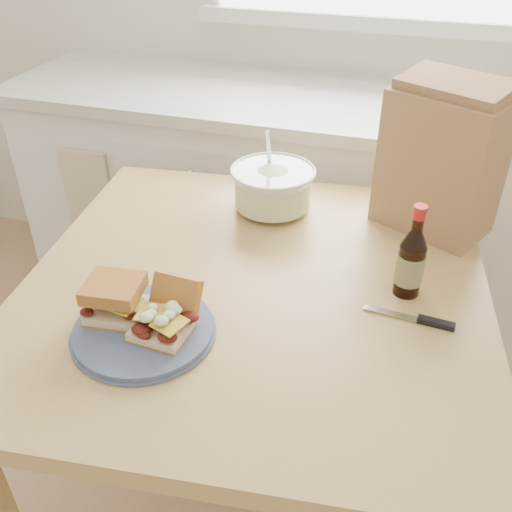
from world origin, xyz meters
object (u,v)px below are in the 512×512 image
(beer_bottle, at_px, (411,262))
(paper_bag, at_px, (441,163))
(plate, at_px, (144,330))
(dining_table, at_px, (255,324))
(coleslaw_bowl, at_px, (273,190))

(beer_bottle, xyz_separation_m, paper_bag, (0.03, 0.30, 0.09))
(plate, xyz_separation_m, paper_bag, (0.50, 0.58, 0.16))
(plate, bearing_deg, dining_table, 55.39)
(dining_table, bearing_deg, plate, -131.28)
(dining_table, distance_m, beer_bottle, 0.38)
(plate, bearing_deg, coleslaw_bowl, 79.28)
(dining_table, relative_size, paper_bag, 3.29)
(plate, distance_m, beer_bottle, 0.55)
(plate, height_order, coleslaw_bowl, coleslaw_bowl)
(dining_table, height_order, paper_bag, paper_bag)
(dining_table, bearing_deg, beer_bottle, 3.97)
(dining_table, height_order, beer_bottle, beer_bottle)
(paper_bag, bearing_deg, beer_bottle, -69.28)
(dining_table, relative_size, beer_bottle, 5.30)
(beer_bottle, bearing_deg, paper_bag, 108.62)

